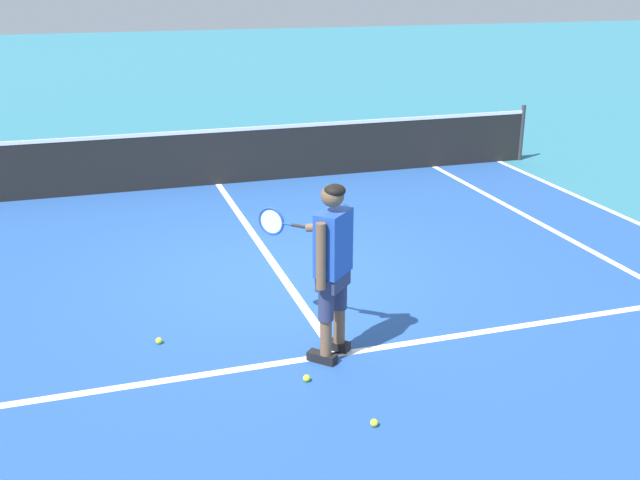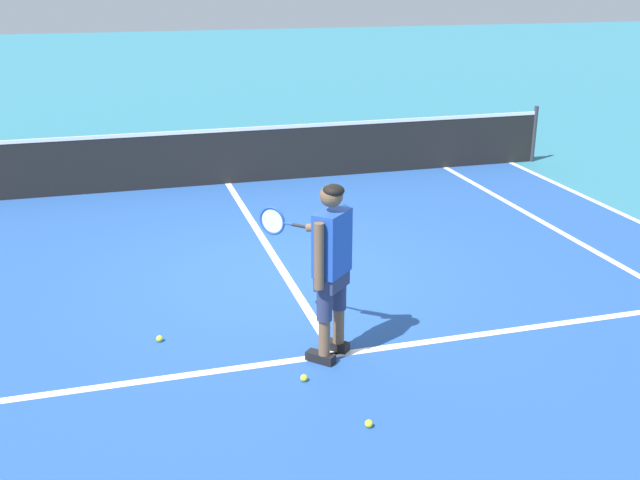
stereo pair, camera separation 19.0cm
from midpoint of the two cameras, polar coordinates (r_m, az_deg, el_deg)
The scene contains 10 objects.
ground_plane at distance 9.10m, azimuth -3.53°, elevation -2.73°, with size 80.00×80.00×0.00m, color teal.
court_inner_surface at distance 8.38m, azimuth -2.16°, elevation -4.76°, with size 10.98×10.67×0.00m, color #234C93.
line_service at distance 7.29m, azimuth 0.52°, elevation -8.70°, with size 8.23×0.10×0.01m, color white.
line_centre_service at distance 10.12m, azimuth -5.08°, elevation -0.38°, with size 0.10×6.40×0.01m, color white.
line_singles_right at distance 10.17m, azimuth 20.79°, elevation -1.54°, with size 0.10×10.27×0.01m, color white.
tennis_net at distance 13.00m, azimuth -8.28°, elevation 6.33°, with size 11.96×0.08×1.07m.
tennis_player at distance 6.86m, azimuth 0.03°, elevation -1.51°, with size 0.73×1.16×1.71m.
tennis_ball_near_feet at distance 6.85m, azimuth -1.83°, elevation -10.48°, with size 0.07×0.07×0.07m, color #CCE02D.
tennis_ball_by_baseline at distance 7.66m, azimuth -12.87°, elevation -7.49°, with size 0.07×0.07×0.07m, color #CCE02D.
tennis_ball_mid_court at distance 6.25m, azimuth 3.26°, elevation -13.74°, with size 0.07×0.07×0.07m, color #CCE02D.
Camera 1 is at (-2.08, -8.14, 3.49)m, focal length 42.02 mm.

